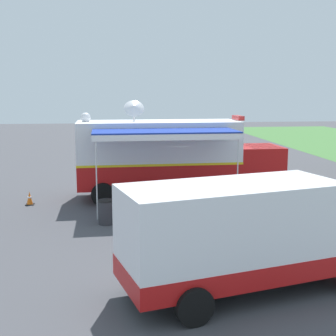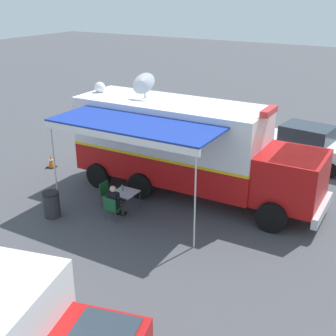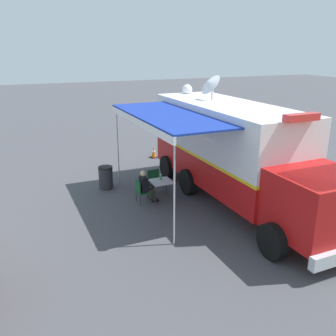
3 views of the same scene
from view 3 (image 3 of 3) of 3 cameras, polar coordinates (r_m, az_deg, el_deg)
name	(u,v)px [view 3 (image 3 of 3)]	position (r m, az deg, el deg)	size (l,w,h in m)	color
ground_plane	(223,194)	(14.47, 8.49, -3.95)	(100.00, 100.00, 0.00)	#47474C
lot_stripe	(325,190)	(15.97, 23.22, -3.12)	(0.12, 4.80, 0.01)	silver
command_truck	(236,150)	(13.24, 10.47, 2.72)	(4.98, 9.53, 4.53)	#B71414
folding_table	(161,183)	(13.54, -1.06, -2.27)	(0.81, 0.81, 0.73)	silver
water_bottle	(161,177)	(13.62, -1.14, -1.42)	(0.07, 0.07, 0.22)	#3F9959
folding_chair_at_table	(141,190)	(13.31, -4.21, -3.42)	(0.49, 0.49, 0.87)	#19562D
folding_chair_beside_table	(154,179)	(14.35, -2.15, -1.74)	(0.49, 0.49, 0.87)	#19562D
seated_responder	(146,186)	(13.32, -3.46, -2.75)	(0.67, 0.56, 1.25)	black
trash_bin	(106,177)	(14.90, -9.66, -1.47)	(0.57, 0.57, 0.91)	#2D2D33
traffic_cone	(154,152)	(18.88, -2.24, 2.46)	(0.36, 0.36, 0.58)	black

